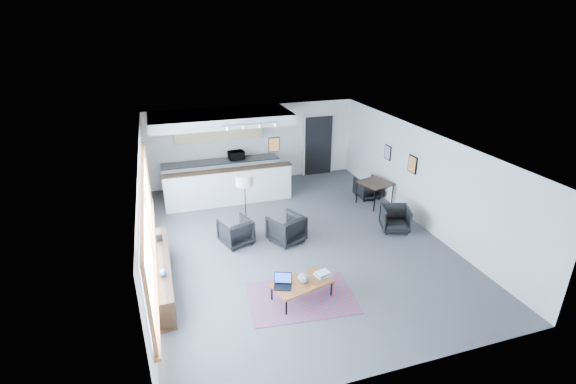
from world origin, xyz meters
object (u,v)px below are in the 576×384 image
object	(u,v)px
dining_chair_near	(395,220)
dining_chair_far	(367,188)
book_stack	(323,274)
dining_table	(375,184)
coffee_table	(302,283)
armchair_right	(286,227)
floor_lamp	(244,182)
ceramic_pot	(304,278)
laptop	(283,282)
armchair_left	(236,230)
microwave	(236,154)

from	to	relation	value
dining_chair_near	dining_chair_far	size ratio (longest dim) A/B	1.04
book_stack	dining_table	bearing A→B (deg)	48.76
coffee_table	armchair_right	size ratio (longest dim) A/B	1.66
floor_lamp	dining_chair_far	bearing A→B (deg)	12.52
ceramic_pot	dining_table	xyz separation A→B (m)	(3.59, 3.69, 0.14)
laptop	armchair_left	size ratio (longest dim) A/B	0.59
ceramic_pot	microwave	world-z (taller)	microwave
laptop	dining_chair_far	world-z (taller)	laptop
laptop	floor_lamp	world-z (taller)	floor_lamp
coffee_table	dining_chair_far	world-z (taller)	dining_chair_far
dining_chair_near	ceramic_pot	bearing A→B (deg)	-129.66
coffee_table	armchair_right	bearing A→B (deg)	65.15
floor_lamp	dining_chair_far	size ratio (longest dim) A/B	2.58
floor_lamp	microwave	size ratio (longest dim) A/B	3.12
armchair_right	microwave	size ratio (longest dim) A/B	1.58
microwave	floor_lamp	bearing A→B (deg)	-105.25
coffee_table	microwave	distance (m)	6.46
ceramic_pot	dining_chair_near	world-z (taller)	same
dining_chair_far	microwave	world-z (taller)	microwave
armchair_left	armchair_right	xyz separation A→B (m)	(1.23, -0.27, 0.03)
microwave	ceramic_pot	bearing A→B (deg)	-97.66
armchair_right	dining_chair_near	world-z (taller)	armchair_right
dining_table	microwave	distance (m)	4.59
book_stack	armchair_right	xyz separation A→B (m)	(-0.08, 2.22, -0.04)
book_stack	dining_chair_near	size ratio (longest dim) A/B	0.58
laptop	ceramic_pot	bearing A→B (deg)	16.14
laptop	book_stack	xyz separation A→B (m)	(0.88, 0.07, -0.03)
ceramic_pot	microwave	xyz separation A→B (m)	(-0.06, 6.45, 0.59)
ceramic_pot	dining_chair_near	bearing A→B (deg)	31.56
armchair_right	floor_lamp	distance (m)	1.58
laptop	book_stack	world-z (taller)	laptop
armchair_right	armchair_left	bearing A→B (deg)	-36.77
armchair_left	floor_lamp	size ratio (longest dim) A/B	0.47
microwave	book_stack	bearing A→B (deg)	-93.53
ceramic_pot	armchair_left	distance (m)	2.75
dining_chair_far	floor_lamp	bearing A→B (deg)	10.67
coffee_table	dining_chair_near	world-z (taller)	dining_chair_near
armchair_right	laptop	bearing A→B (deg)	46.50
dining_chair_near	dining_chair_far	bearing A→B (deg)	100.09
floor_lamp	laptop	bearing A→B (deg)	-89.55
floor_lamp	dining_chair_near	distance (m)	4.09
book_stack	armchair_right	world-z (taller)	armchair_right
ceramic_pot	armchair_right	xyz separation A→B (m)	(0.37, 2.34, -0.11)
dining_table	dining_chair_near	size ratio (longest dim) A/B	1.68
floor_lamp	dining_table	xyz separation A→B (m)	(4.03, 0.38, -0.70)
laptop	dining_chair_far	bearing A→B (deg)	67.85
dining_chair_far	coffee_table	bearing A→B (deg)	46.95
armchair_left	dining_chair_far	bearing A→B (deg)	-178.83
coffee_table	floor_lamp	size ratio (longest dim) A/B	0.84
armchair_left	dining_chair_far	world-z (taller)	armchair_left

